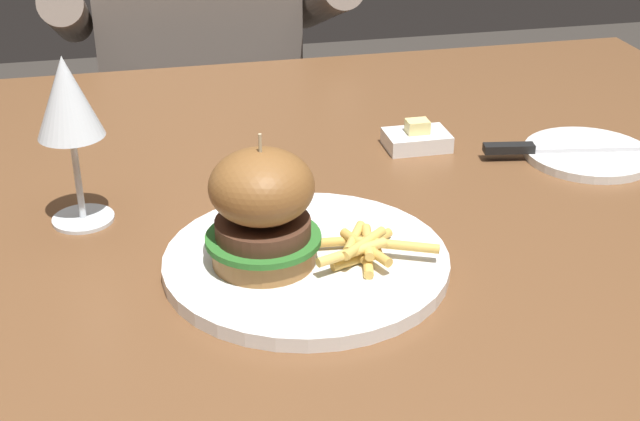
{
  "coord_description": "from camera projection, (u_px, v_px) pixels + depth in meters",
  "views": [
    {
      "loc": [
        -0.14,
        -0.85,
        1.17
      ],
      "look_at": [
        0.03,
        -0.12,
        0.78
      ],
      "focal_mm": 50.0,
      "sensor_mm": 36.0,
      "label": 1
    }
  ],
  "objects": [
    {
      "name": "dining_table",
      "position": [
        272.0,
        264.0,
        1.0
      ],
      "size": [
        1.37,
        0.98,
        0.74
      ],
      "color": "brown",
      "rests_on": "ground"
    },
    {
      "name": "main_plate",
      "position": [
        306.0,
        262.0,
        0.84
      ],
      "size": [
        0.27,
        0.27,
        0.01
      ],
      "primitive_type": "cylinder",
      "color": "white",
      "rests_on": "dining_table"
    },
    {
      "name": "burger_sandwich",
      "position": [
        262.0,
        209.0,
        0.8
      ],
      "size": [
        0.11,
        0.11,
        0.13
      ],
      "color": "#9E6B38",
      "rests_on": "main_plate"
    },
    {
      "name": "fries_pile",
      "position": [
        364.0,
        247.0,
        0.82
      ],
      "size": [
        0.12,
        0.08,
        0.02
      ],
      "color": "#E0B251",
      "rests_on": "main_plate"
    },
    {
      "name": "wine_glass",
      "position": [
        68.0,
        103.0,
        0.86
      ],
      "size": [
        0.07,
        0.07,
        0.18
      ],
      "color": "silver",
      "rests_on": "dining_table"
    },
    {
      "name": "bread_plate",
      "position": [
        588.0,
        154.0,
        1.07
      ],
      "size": [
        0.15,
        0.15,
        0.01
      ],
      "primitive_type": "cylinder",
      "color": "white",
      "rests_on": "dining_table"
    },
    {
      "name": "table_knife",
      "position": [
        549.0,
        148.0,
        1.06
      ],
      "size": [
        0.19,
        0.05,
        0.01
      ],
      "color": "silver",
      "rests_on": "bread_plate"
    },
    {
      "name": "butter_dish",
      "position": [
        417.0,
        139.0,
        1.09
      ],
      "size": [
        0.08,
        0.05,
        0.04
      ],
      "color": "white",
      "rests_on": "dining_table"
    },
    {
      "name": "diner_person",
      "position": [
        202.0,
        110.0,
        1.71
      ],
      "size": [
        0.51,
        0.36,
        1.18
      ],
      "color": "#282833",
      "rests_on": "ground"
    }
  ]
}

